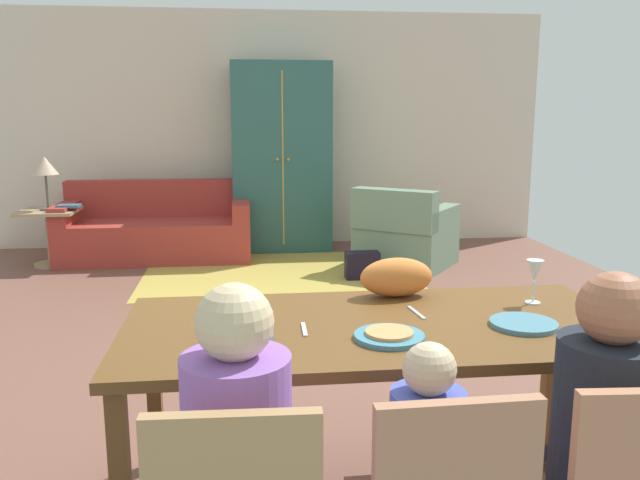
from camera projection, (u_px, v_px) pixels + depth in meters
ground_plane at (298, 334)px, 4.63m from camera, size 6.40×6.63×0.02m
back_wall at (273, 130)px, 7.65m from camera, size 6.40×0.10×2.70m
dining_table at (378, 340)px, 2.48m from camera, size 1.93×0.91×0.76m
plate_near_man at (238, 337)px, 2.28m from camera, size 0.25×0.25×0.02m
pizza_near_man at (238, 333)px, 2.28m from camera, size 0.17×0.17×0.01m
plate_near_child at (389, 337)px, 2.29m from camera, size 0.25×0.25×0.02m
pizza_near_child at (389, 333)px, 2.28m from camera, size 0.17×0.17×0.01m
plate_near_woman at (524, 324)px, 2.42m from camera, size 0.25×0.25×0.02m
wine_glass at (535, 273)px, 2.69m from camera, size 0.07×0.07×0.19m
fork at (304, 329)px, 2.38m from camera, size 0.02×0.15×0.01m
knife at (416, 313)px, 2.58m from camera, size 0.03×0.17×0.01m
person_woman at (595, 462)px, 1.95m from camera, size 0.30×0.41×1.11m
cat at (396, 277)px, 2.81m from camera, size 0.33×0.18×0.17m
area_rug at (278, 273)px, 6.35m from camera, size 2.60×1.80×0.01m
couch at (157, 230)px, 6.99m from camera, size 1.99×0.86×0.82m
armchair at (405, 236)px, 6.60m from camera, size 1.20×1.20×0.82m
armoire at (281, 158)px, 7.34m from camera, size 1.10×0.59×2.10m
side_table at (50, 230)px, 6.61m from camera, size 0.56×0.56×0.58m
table_lamp at (45, 168)px, 6.48m from camera, size 0.26×0.26×0.54m
book_lower at (67, 208)px, 6.62m from camera, size 0.22×0.16×0.03m
book_upper at (69, 206)px, 6.55m from camera, size 0.22×0.16×0.03m
handbag at (362, 265)px, 6.13m from camera, size 0.32×0.16×0.26m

